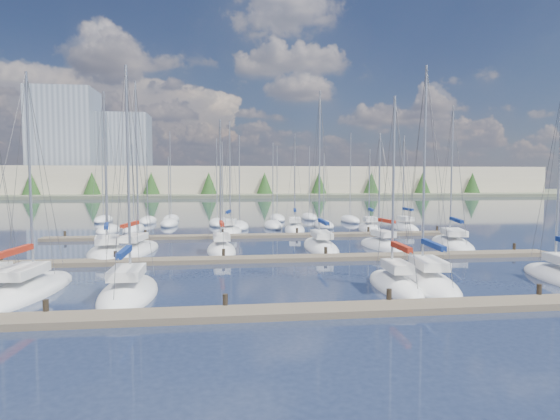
{
  "coord_description": "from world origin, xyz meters",
  "views": [
    {
      "loc": [
        -4.16,
        -18.85,
        6.32
      ],
      "look_at": [
        0.0,
        14.0,
        4.0
      ],
      "focal_mm": 30.0,
      "sensor_mm": 36.0,
      "label": 1
    }
  ],
  "objects": [
    {
      "name": "sailboat_j",
      "position": [
        -4.16,
        20.56,
        0.18
      ],
      "size": [
        2.77,
        7.05,
        11.93
      ],
      "rotation": [
        0.0,
        0.0,
        0.05
      ],
      "color": "white",
      "rests_on": "ground"
    },
    {
      "name": "sailboat_c",
      "position": [
        -9.09,
        6.5,
        0.18
      ],
      "size": [
        3.0,
        7.79,
        13.01
      ],
      "rotation": [
        0.0,
        0.0,
        0.01
      ],
      "color": "white",
      "rests_on": "ground"
    },
    {
      "name": "dock_mid",
      "position": [
        0.0,
        16.01,
        0.15
      ],
      "size": [
        44.0,
        1.93,
        1.1
      ],
      "color": "#6B5E4C",
      "rests_on": "ground"
    },
    {
      "name": "sailboat_o",
      "position": [
        -3.22,
        33.83,
        0.19
      ],
      "size": [
        3.65,
        7.37,
        13.38
      ],
      "rotation": [
        0.0,
        0.0,
        -0.16
      ],
      "color": "white",
      "rests_on": "ground"
    },
    {
      "name": "dock_far",
      "position": [
        0.0,
        30.01,
        0.15
      ],
      "size": [
        44.0,
        1.93,
        1.1
      ],
      "color": "#6B5E4C",
      "rests_on": "ground"
    },
    {
      "name": "sailboat_i",
      "position": [
        -11.28,
        21.09,
        0.19
      ],
      "size": [
        4.09,
        9.61,
        15.04
      ],
      "rotation": [
        0.0,
        0.0,
        -0.16
      ],
      "color": "white",
      "rests_on": "ground"
    },
    {
      "name": "sailboat_q",
      "position": [
        13.54,
        35.19,
        0.18
      ],
      "size": [
        3.47,
        7.26,
        10.43
      ],
      "rotation": [
        0.0,
        0.0,
        -0.15
      ],
      "color": "white",
      "rests_on": "ground"
    },
    {
      "name": "ground",
      "position": [
        0.0,
        60.0,
        0.0
      ],
      "size": [
        400.0,
        400.0,
        0.0
      ],
      "primitive_type": "plane",
      "color": "#232C46",
      "rests_on": "ground"
    },
    {
      "name": "sailboat_k",
      "position": [
        4.55,
        21.35,
        0.19
      ],
      "size": [
        2.98,
        9.87,
        14.66
      ],
      "rotation": [
        0.0,
        0.0,
        -0.03
      ],
      "color": "white",
      "rests_on": "ground"
    },
    {
      "name": "shoreline",
      "position": [
        -13.29,
        149.77,
        7.44
      ],
      "size": [
        400.0,
        60.0,
        38.0
      ],
      "color": "#666B51",
      "rests_on": "ground"
    },
    {
      "name": "distant_boats",
      "position": [
        -4.34,
        43.76,
        0.29
      ],
      "size": [
        36.93,
        20.75,
        13.3
      ],
      "color": "#9EA0A5",
      "rests_on": "ground"
    },
    {
      "name": "sailboat_d",
      "position": [
        5.61,
        6.28,
        0.19
      ],
      "size": [
        2.37,
        6.99,
        11.64
      ],
      "rotation": [
        0.0,
        0.0,
        -0.03
      ],
      "color": "white",
      "rests_on": "ground"
    },
    {
      "name": "sailboat_e",
      "position": [
        7.8,
        7.06,
        0.18
      ],
      "size": [
        3.65,
        8.84,
        13.62
      ],
      "rotation": [
        0.0,
        0.0,
        -0.1
      ],
      "color": "white",
      "rests_on": "ground"
    },
    {
      "name": "sailboat_b",
      "position": [
        -14.63,
        7.58,
        0.17
      ],
      "size": [
        3.82,
        9.58,
        12.77
      ],
      "rotation": [
        0.0,
        0.0,
        -0.1
      ],
      "color": "white",
      "rests_on": "ground"
    },
    {
      "name": "sailboat_m",
      "position": [
        16.94,
        21.53,
        0.17
      ],
      "size": [
        5.36,
        10.43,
        13.66
      ],
      "rotation": [
        0.0,
        0.0,
        -0.24
      ],
      "color": "white",
      "rests_on": "ground"
    },
    {
      "name": "sailboat_r",
      "position": [
        18.04,
        35.46,
        0.19
      ],
      "size": [
        2.15,
        7.28,
        12.16
      ],
      "rotation": [
        0.0,
        0.0,
        -0.0
      ],
      "color": "white",
      "rests_on": "ground"
    },
    {
      "name": "sailboat_p",
      "position": [
        4.46,
        35.39,
        0.19
      ],
      "size": [
        3.3,
        7.31,
        12.21
      ],
      "rotation": [
        0.0,
        0.0,
        -0.14
      ],
      "color": "white",
      "rests_on": "ground"
    },
    {
      "name": "dock_near",
      "position": [
        0.0,
        2.01,
        0.15
      ],
      "size": [
        44.0,
        1.93,
        1.1
      ],
      "color": "#6B5E4C",
      "rests_on": "ground"
    },
    {
      "name": "sailboat_h",
      "position": [
        -13.31,
        20.02,
        0.18
      ],
      "size": [
        4.86,
        8.84,
        13.96
      ],
      "rotation": [
        0.0,
        0.0,
        0.21
      ],
      "color": "white",
      "rests_on": "ground"
    },
    {
      "name": "sailboat_l",
      "position": [
        10.06,
        21.14,
        0.18
      ],
      "size": [
        3.25,
        7.3,
        10.99
      ],
      "rotation": [
        0.0,
        0.0,
        0.14
      ],
      "color": "white",
      "rests_on": "ground"
    }
  ]
}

